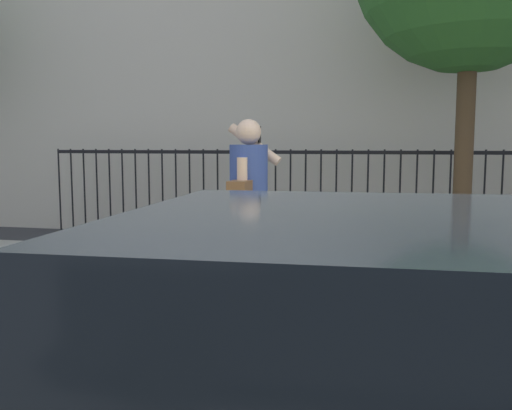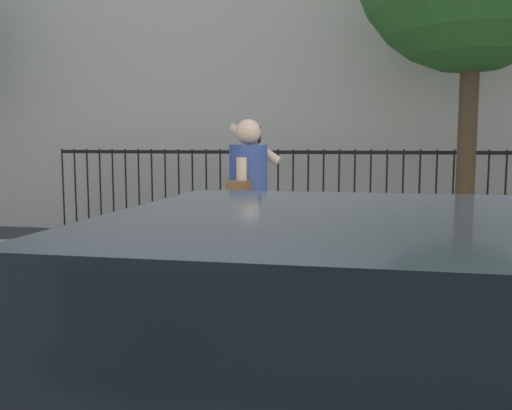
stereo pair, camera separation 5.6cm
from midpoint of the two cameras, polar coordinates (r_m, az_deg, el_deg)
name	(u,v)px [view 2 (the right image)]	position (r m, az deg, el deg)	size (l,w,h in m)	color
sidewalk	(399,310)	(5.58, 14.98, -10.53)	(28.00, 4.40, 0.15)	#9E9B93
iron_fence	(395,185)	(9.07, 14.47, 1.99)	(12.03, 0.04, 1.60)	black
pedestrian_on_phone	(248,201)	(4.86, -0.56, 0.37)	(0.51, 0.66, 1.75)	beige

